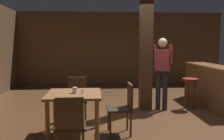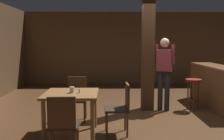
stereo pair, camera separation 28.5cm
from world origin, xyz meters
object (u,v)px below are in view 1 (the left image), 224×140
Objects in this scene: dining_table at (74,101)px; salt_shaker at (83,91)px; chair_south at (70,124)px; bar_stool_near at (190,86)px; chair_north at (77,97)px; bar_counter at (208,85)px; standing_person at (162,69)px; napkin_cup at (75,90)px; chair_east at (124,106)px.

dining_table is 0.24m from salt_shaker.
chair_south is 3.67m from bar_stool_near.
salt_shaker is at bearing -79.90° from chair_north.
bar_counter reaches higher than chair_south.
salt_shaker is 0.05× the size of standing_person.
napkin_cup is at bearing 89.58° from chair_south.
chair_north is at bearing 90.70° from dining_table.
chair_south is at bearing -89.32° from chair_north.
salt_shaker is (0.13, -0.04, -0.01)m from napkin_cup.
chair_north is at bearing 100.10° from salt_shaker.
chair_east is 1.20× the size of bar_stool_near.
napkin_cup is at bearing -141.12° from standing_person.
chair_north reaches higher than napkin_cup.
bar_stool_near is at bearing 31.15° from dining_table.
chair_north is at bearing 91.80° from napkin_cup.
chair_north is 0.52× the size of standing_person.
standing_person is at bearing -166.24° from bar_counter.
chair_east reaches higher than bar_stool_near.
dining_table is 11.16× the size of salt_shaker.
dining_table is 1.03× the size of chair_south.
standing_person is at bearing 54.01° from chair_east.
chair_south is at bearing -139.77° from bar_counter.
dining_table is 2.53m from standing_person.
bar_counter reaches higher than salt_shaker.
salt_shaker is 0.11× the size of bar_stool_near.
chair_east is at bearing -125.99° from standing_person.
dining_table is 1.03× the size of chair_east.
napkin_cup reaches higher than bar_stool_near.
bar_counter is 3.12× the size of bar_stool_near.
bar_counter reaches higher than chair_north.
dining_table is 0.87m from chair_east.
chair_north is at bearing 137.06° from chair_east.
bar_stool_near is at bearing 33.52° from salt_shaker.
chair_south is (0.01, -0.88, -0.12)m from dining_table.
standing_person is at bearing 19.82° from chair_north.
chair_south reaches higher than dining_table.
chair_south is at bearing -128.65° from standing_person.
napkin_cup is at bearing -148.49° from bar_stool_near.
standing_person is (1.10, 1.52, 0.50)m from chair_east.
dining_table is at bearing 159.40° from salt_shaker.
chair_south and chair_north have the same top height.
chair_south is at bearing -132.64° from chair_east.
dining_table is at bearing 90.66° from chair_south.
chair_north is 3.44m from bar_counter.
salt_shaker is at bearing -18.14° from napkin_cup.
bar_counter is (2.42, 1.84, 0.02)m from chair_east.
salt_shaker reaches higher than dining_table.
bar_counter is (3.13, 1.93, -0.27)m from salt_shaker.
chair_north is 2.15m from standing_person.
dining_table is 0.39× the size of bar_counter.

